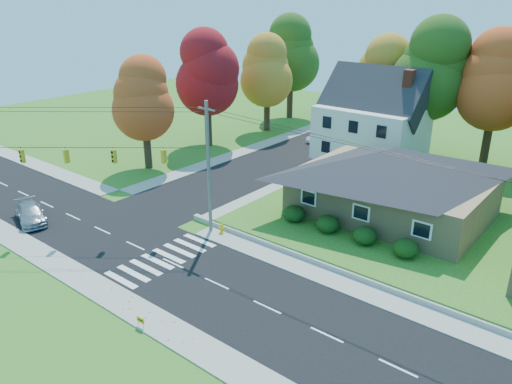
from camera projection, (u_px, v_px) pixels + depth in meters
ground at (173, 264)px, 33.43m from camera, size 120.00×120.00×0.00m
road_main at (173, 263)px, 33.42m from camera, size 90.00×8.00×0.02m
road_cross at (297, 153)px, 56.88m from camera, size 8.00×44.00×0.02m
sidewalk_north at (224, 237)px, 37.02m from camera, size 90.00×2.00×0.08m
sidewalk_south at (110, 295)px, 29.81m from camera, size 90.00×2.00×0.08m
lawn at (472, 211)px, 40.86m from camera, size 30.00×30.00×0.50m
ranch_house at (393, 180)px, 39.08m from camera, size 14.60×10.60×5.40m
colonial_house at (372, 121)px, 51.92m from camera, size 10.40×8.40×9.60m
hedge_row at (346, 230)px, 35.68m from camera, size 10.70×1.70×1.27m
traffic_infrastructure at (182, 186)px, 32.60m from camera, size 38.10×10.66×10.00m
tree_lot_0 at (383, 76)px, 56.08m from camera, size 6.72×6.72×12.51m
tree_lot_1 at (434, 70)px, 51.36m from camera, size 7.84×7.84×14.60m
tree_lot_2 at (497, 81)px, 48.80m from camera, size 7.28×7.28×13.56m
tree_west_0 at (143, 99)px, 49.43m from camera, size 6.16×6.16×11.47m
tree_west_1 at (206, 73)px, 56.75m from camera, size 7.28×7.28×13.56m
tree_west_2 at (267, 70)px, 63.62m from camera, size 6.72×6.72×12.51m
tree_west_3 at (291, 54)px, 70.08m from camera, size 7.84×7.84×14.60m
silver_sedan at (30, 213)px, 39.39m from camera, size 5.03×3.32×1.35m
white_car at (321, 137)px, 60.89m from camera, size 2.11×4.18×1.32m
fire_hydrant at (222, 229)px, 37.54m from camera, size 0.46×0.36×0.80m
yard_sign at (141, 320)px, 26.81m from camera, size 0.54×0.07×0.67m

